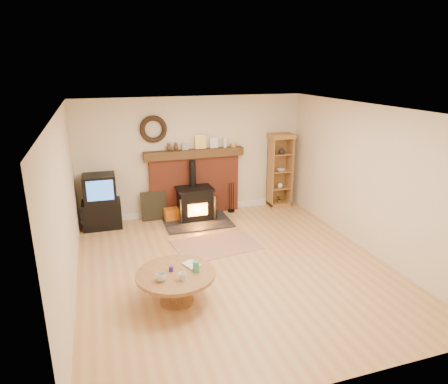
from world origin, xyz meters
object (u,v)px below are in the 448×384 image
object	(u,v)px
coffee_table	(176,278)
tv_unit	(101,202)
curio_cabinet	(279,170)
wood_stove	(195,205)

from	to	relation	value
coffee_table	tv_unit	bearing A→B (deg)	105.78
curio_cabinet	wood_stove	bearing A→B (deg)	-172.46
wood_stove	curio_cabinet	world-z (taller)	curio_cabinet
coffee_table	curio_cabinet	bearing A→B (deg)	46.43
curio_cabinet	coffee_table	size ratio (longest dim) A/B	1.56
wood_stove	curio_cabinet	xyz separation A→B (m)	(2.11, 0.28, 0.52)
wood_stove	curio_cabinet	size ratio (longest dim) A/B	0.81
curio_cabinet	coffee_table	world-z (taller)	curio_cabinet
wood_stove	tv_unit	world-z (taller)	wood_stove
tv_unit	coffee_table	distance (m)	3.34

